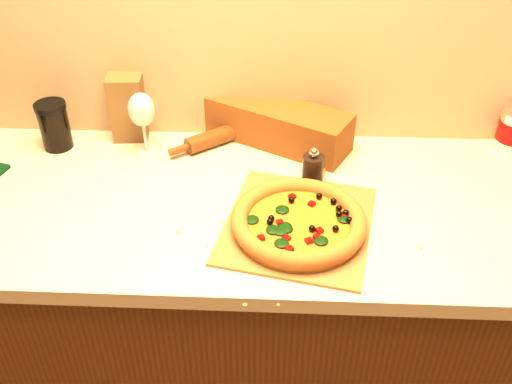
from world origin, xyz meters
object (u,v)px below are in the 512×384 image
at_px(pizza_peel, 299,220).
at_px(rolling_pin, 225,134).
at_px(pepper_grinder, 313,168).
at_px(wine_glass, 142,111).
at_px(pizza, 299,222).
at_px(dark_jar, 54,125).

xyz_separation_m(pizza_peel, rolling_pin, (-0.21, 0.36, 0.02)).
relative_size(pepper_grinder, wine_glass, 0.58).
relative_size(pizza_peel, rolling_pin, 1.78).
bearing_deg(wine_glass, rolling_pin, 16.86).
xyz_separation_m(pizza, rolling_pin, (-0.21, 0.40, -0.00)).
xyz_separation_m(pizza_peel, wine_glass, (-0.43, 0.30, 0.13)).
xyz_separation_m(pizza, wine_glass, (-0.43, 0.33, 0.10)).
bearing_deg(pizza, wine_glass, 142.11).
bearing_deg(pizza_peel, rolling_pin, 131.91).
height_order(wine_glass, dark_jar, wine_glass).
height_order(pepper_grinder, dark_jar, dark_jar).
height_order(pizza_peel, rolling_pin, rolling_pin).
relative_size(pizza_peel, wine_glass, 2.93).
height_order(pizza, rolling_pin, pizza).
xyz_separation_m(rolling_pin, dark_jar, (-0.48, -0.05, 0.05)).
height_order(pizza_peel, pepper_grinder, pepper_grinder).
height_order(pizza, wine_glass, wine_glass).
distance_m(pizza_peel, pepper_grinder, 0.18).
distance_m(rolling_pin, wine_glass, 0.25).
height_order(pizza_peel, wine_glass, wine_glass).
bearing_deg(pepper_grinder, dark_jar, 168.63).
relative_size(pizza_peel, pepper_grinder, 5.06).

